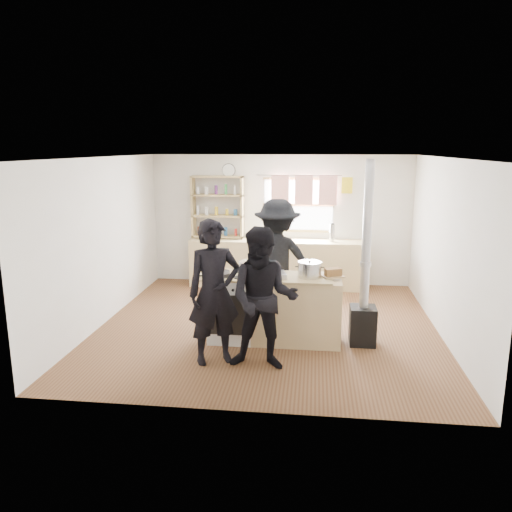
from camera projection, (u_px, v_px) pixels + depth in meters
The scene contains 14 objects.
ground at pixel (268, 326), 7.53m from camera, with size 5.00×5.00×0.01m, color brown.
back_counter at pixel (279, 263), 9.58m from camera, with size 3.40×0.55×0.90m, color #D4BA80.
shelving_unit at pixel (218, 207), 9.61m from camera, with size 1.00×0.28×1.20m.
thermos at pixel (332, 233), 9.33m from camera, with size 0.10×0.10×0.33m, color silver.
cooking_island at pixel (274, 308), 6.88m from camera, with size 1.97×0.64×0.93m.
skillet_greens at pixel (218, 274), 6.76m from camera, with size 0.44×0.44×0.05m.
roast_tray at pixel (273, 274), 6.70m from camera, with size 0.38×0.35×0.07m.
stockpot_stove at pixel (248, 267), 6.87m from camera, with size 0.25×0.25×0.20m.
stockpot_counter at pixel (310, 269), 6.68m from camera, with size 0.32×0.32×0.24m.
bread_board at pixel (333, 273), 6.70m from camera, with size 0.33×0.29×0.12m.
flue_heater at pixel (364, 299), 6.72m from camera, with size 0.35×0.35×2.50m.
person_near_left at pixel (214, 292), 6.11m from camera, with size 0.66×0.43×1.80m, color black.
person_near_right at pixel (264, 299), 5.94m from camera, with size 0.85×0.66×1.74m, color black.
person_far at pixel (277, 260), 7.68m from camera, with size 1.21×0.70×1.88m, color black.
Camera 1 is at (0.67, -7.09, 2.65)m, focal length 35.00 mm.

